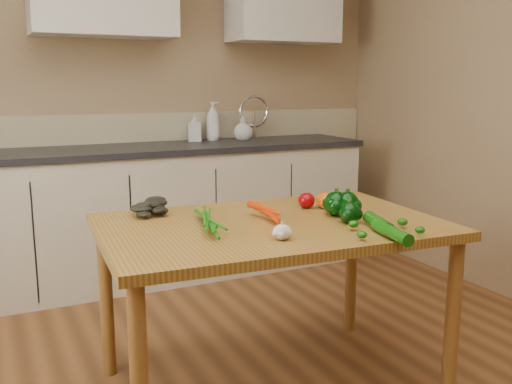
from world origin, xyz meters
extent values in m
cube|color=#A08560|center=(0.00, 2.51, 1.30)|extent=(4.00, 0.02, 2.60)
cube|color=#BBB08C|center=(0.00, 2.48, 0.55)|extent=(3.98, 0.03, 1.10)
cube|color=beige|center=(0.20, 2.19, 0.43)|extent=(2.80, 0.60, 0.86)
cube|color=#25262A|center=(0.20, 2.19, 0.88)|extent=(2.84, 0.64, 0.04)
cube|color=#99999E|center=(0.98, 2.19, 0.84)|extent=(0.55, 0.42, 0.10)
cylinder|color=silver|center=(0.98, 2.37, 1.02)|extent=(0.02, 0.02, 0.24)
cube|color=#A3752F|center=(0.19, 0.54, 0.72)|extent=(1.44, 0.98, 0.04)
cylinder|color=olive|center=(-0.47, 0.20, 0.35)|extent=(0.06, 0.06, 0.70)
cylinder|color=olive|center=(0.80, 0.12, 0.35)|extent=(0.06, 0.06, 0.70)
cylinder|color=olive|center=(-0.42, 0.97, 0.35)|extent=(0.06, 0.06, 0.70)
cylinder|color=olive|center=(0.85, 0.89, 0.35)|extent=(0.06, 0.06, 0.70)
imported|color=silver|center=(0.65, 2.37, 1.04)|extent=(0.15, 0.15, 0.28)
imported|color=silver|center=(0.51, 2.36, 1.00)|extent=(0.12, 0.12, 0.20)
imported|color=silver|center=(0.84, 2.25, 0.99)|extent=(0.15, 0.15, 0.17)
ellipsoid|color=silver|center=(0.10, 0.29, 0.77)|extent=(0.07, 0.07, 0.06)
sphere|color=black|center=(0.49, 0.53, 0.80)|extent=(0.10, 0.10, 0.10)
sphere|color=black|center=(0.54, 0.51, 0.80)|extent=(0.10, 0.10, 0.10)
sphere|color=black|center=(0.47, 0.39, 0.79)|extent=(0.09, 0.09, 0.09)
ellipsoid|color=#8D0208|center=(0.46, 0.72, 0.78)|extent=(0.08, 0.08, 0.07)
ellipsoid|color=#D94B05|center=(0.53, 0.68, 0.78)|extent=(0.08, 0.08, 0.07)
ellipsoid|color=#D94B05|center=(0.61, 0.67, 0.78)|extent=(0.07, 0.07, 0.06)
cylinder|color=#0C4B08|center=(0.51, 0.26, 0.77)|extent=(0.10, 0.21, 0.05)
cylinder|color=#0C4B08|center=(0.47, 0.13, 0.77)|extent=(0.09, 0.24, 0.05)
camera|label=1|loc=(-0.87, -1.49, 1.31)|focal=40.00mm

